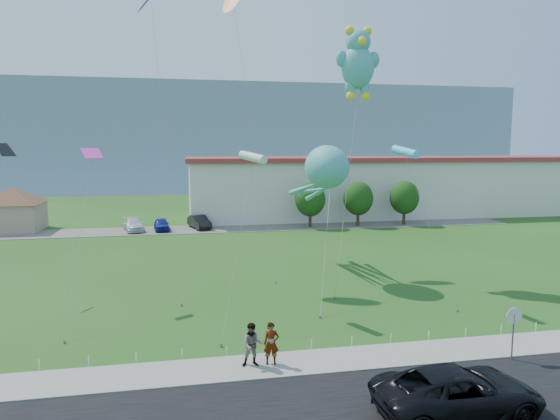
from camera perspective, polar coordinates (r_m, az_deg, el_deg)
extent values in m
plane|color=#224C15|center=(25.50, 0.61, -14.72)|extent=(160.00, 160.00, 0.00)
cube|color=gray|center=(23.00, 2.05, -17.10)|extent=(80.00, 2.50, 0.10)
cube|color=#59544C|center=(59.14, -6.22, -2.12)|extent=(70.00, 6.00, 0.06)
cube|color=slate|center=(143.29, -9.17, 8.24)|extent=(160.00, 50.00, 25.00)
cube|color=tan|center=(64.62, -28.21, -0.73)|extent=(6.00, 6.00, 3.20)
pyramid|color=brown|center=(64.36, -28.34, 1.47)|extent=(9.20, 9.20, 1.80)
cube|color=beige|center=(74.11, 13.60, 2.53)|extent=(60.00, 14.00, 7.60)
cube|color=maroon|center=(73.91, 13.69, 5.70)|extent=(61.00, 15.00, 0.60)
cylinder|color=slate|center=(25.18, 25.05, -13.02)|extent=(0.07, 0.07, 2.20)
cylinder|color=red|center=(24.86, 25.17, -10.85)|extent=(0.76, 0.04, 0.76)
cylinder|color=white|center=(24.85, 25.20, -10.87)|extent=(0.80, 0.02, 0.80)
cylinder|color=white|center=(24.56, -25.81, -15.71)|extent=(0.05, 0.05, 0.50)
cylinder|color=white|center=(24.12, -21.03, -15.88)|extent=(0.05, 0.05, 0.50)
cylinder|color=white|center=(23.86, -16.11, -15.95)|extent=(0.05, 0.05, 0.50)
cylinder|color=white|center=(23.75, -11.11, -15.90)|extent=(0.05, 0.05, 0.50)
cylinder|color=white|center=(23.82, -6.10, -15.74)|extent=(0.05, 0.05, 0.50)
cylinder|color=white|center=(24.05, -1.17, -15.47)|extent=(0.05, 0.05, 0.50)
cylinder|color=white|center=(24.44, 3.62, -15.10)|extent=(0.05, 0.05, 0.50)
cylinder|color=white|center=(24.99, 8.21, -14.65)|extent=(0.05, 0.05, 0.50)
cylinder|color=white|center=(25.68, 12.57, -14.14)|extent=(0.05, 0.05, 0.50)
cylinder|color=white|center=(26.50, 16.65, -13.58)|extent=(0.05, 0.05, 0.50)
cylinder|color=white|center=(27.45, 20.45, -13.00)|extent=(0.05, 0.05, 0.50)
cylinder|color=white|center=(28.51, 23.97, -12.42)|extent=(0.05, 0.05, 0.50)
cylinder|color=white|center=(29.66, 27.21, -11.83)|extent=(0.05, 0.05, 0.50)
cylinder|color=#3F2B19|center=(59.65, 3.46, -0.97)|extent=(0.36, 0.36, 2.20)
ellipsoid|color=#14380F|center=(59.37, 3.48, 1.23)|extent=(3.60, 3.60, 4.14)
cylinder|color=#3F2B19|center=(61.41, 8.89, -0.81)|extent=(0.36, 0.36, 2.20)
ellipsoid|color=#14380F|center=(61.14, 8.93, 1.33)|extent=(3.60, 3.60, 4.14)
cylinder|color=#3F2B19|center=(63.69, 13.98, -0.65)|extent=(0.36, 0.36, 2.20)
ellipsoid|color=#14380F|center=(63.43, 14.04, 1.41)|extent=(3.60, 3.60, 4.14)
imported|color=black|center=(19.82, 19.65, -18.99)|extent=(6.12, 2.96, 1.68)
imported|color=gray|center=(22.46, -1.00, -15.00)|extent=(0.72, 0.51, 1.86)
imported|color=gray|center=(22.30, -3.15, -15.12)|extent=(0.98, 0.80, 1.90)
imported|color=silver|center=(59.29, -16.39, -1.64)|extent=(2.89, 5.05, 1.38)
imported|color=navy|center=(58.85, -13.38, -1.61)|extent=(2.04, 4.20, 1.38)
imported|color=black|center=(59.41, -9.20, -1.35)|extent=(2.89, 4.93, 1.54)
ellipsoid|color=teal|center=(35.51, 5.37, 4.91)|extent=(3.08, 4.00, 3.08)
sphere|color=white|center=(34.18, 5.06, 5.39)|extent=(0.48, 0.48, 0.48)
sphere|color=white|center=(34.50, 6.83, 5.38)|extent=(0.48, 0.48, 0.48)
cylinder|color=slate|center=(28.62, 4.61, -12.09)|extent=(0.10, 0.10, 0.16)
cylinder|color=gray|center=(31.31, 5.28, -3.47)|extent=(2.67, 7.06, 7.19)
ellipsoid|color=teal|center=(38.15, 8.87, 15.82)|extent=(2.45, 2.08, 3.06)
sphere|color=teal|center=(38.47, 8.93, 18.46)|extent=(1.79, 1.79, 1.79)
sphere|color=yellow|center=(38.41, 7.97, 19.64)|extent=(0.66, 0.66, 0.66)
sphere|color=yellow|center=(38.84, 9.92, 19.46)|extent=(0.66, 0.66, 0.66)
sphere|color=yellow|center=(37.75, 9.33, 18.52)|extent=(0.66, 0.66, 0.66)
ellipsoid|color=teal|center=(37.85, 7.07, 16.79)|extent=(0.85, 0.60, 1.19)
ellipsoid|color=teal|center=(38.67, 10.67, 16.51)|extent=(0.85, 0.60, 1.19)
ellipsoid|color=teal|center=(37.78, 8.00, 13.76)|extent=(0.75, 0.66, 1.23)
ellipsoid|color=teal|center=(38.16, 9.65, 13.66)|extent=(0.75, 0.66, 1.23)
sphere|color=yellow|center=(37.53, 8.08, 12.79)|extent=(0.66, 0.66, 0.66)
sphere|color=yellow|center=(37.91, 9.74, 12.70)|extent=(0.66, 0.66, 0.66)
cylinder|color=slate|center=(32.08, 6.25, -9.97)|extent=(0.10, 0.10, 0.16)
cylinder|color=gray|center=(34.30, 7.63, 2.24)|extent=(3.51, 6.28, 12.90)
cylinder|color=slate|center=(31.15, -11.17, -10.59)|extent=(0.10, 0.10, 0.16)
cylinder|color=gray|center=(34.51, -13.04, 8.24)|extent=(1.78, 9.59, 20.22)
cube|color=#FD38BE|center=(32.85, -20.71, 6.09)|extent=(1.29, 1.29, 0.86)
cylinder|color=slate|center=(27.27, -23.42, -13.66)|extent=(0.10, 0.10, 0.16)
cylinder|color=gray|center=(29.62, -21.92, -2.98)|extent=(0.44, 7.50, 8.81)
cylinder|color=slate|center=(35.41, -0.50, -8.28)|extent=(0.10, 0.10, 0.16)
cylinder|color=gray|center=(38.58, -3.15, 9.14)|extent=(1.88, 9.29, 21.40)
cylinder|color=#37C6FA|center=(31.65, 14.12, 6.48)|extent=(0.50, 2.25, 0.87)
cylinder|color=slate|center=(31.31, 19.64, -10.78)|extent=(0.10, 0.10, 0.16)
cylinder|color=gray|center=(31.10, 16.85, -2.22)|extent=(2.14, 3.17, 8.90)
cube|color=black|center=(36.66, -28.95, 6.05)|extent=(1.29, 1.29, 0.86)
cylinder|color=silver|center=(28.85, -3.14, 6.04)|extent=(0.50, 2.25, 0.87)
cylinder|color=slate|center=(24.91, -6.74, -15.11)|extent=(0.10, 0.10, 0.16)
cylinder|color=gray|center=(26.43, -4.78, -3.88)|extent=(2.38, 5.59, 8.60)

